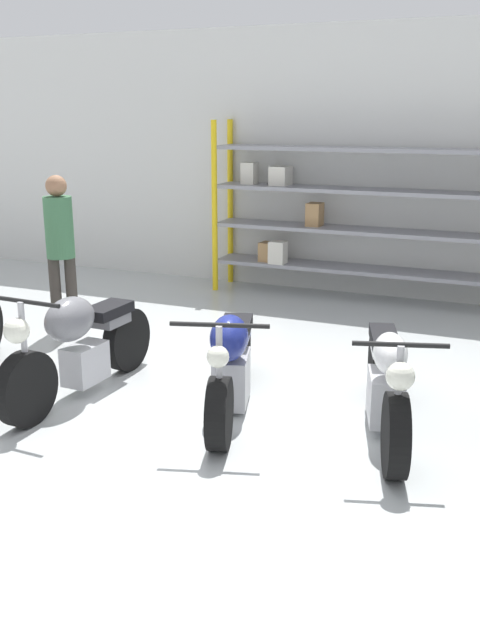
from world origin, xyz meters
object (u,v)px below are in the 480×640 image
motorcycle_grey (79,344)px  motorcycle_white (387,383)px  motorcycle_blue (231,363)px  shelving_rack (353,212)px  person_near_rack (60,240)px

motorcycle_grey → motorcycle_white: (2.69, 0.29, -0.07)m
motorcycle_grey → motorcycle_blue: (1.37, 0.25, -0.07)m
shelving_rack → motorcycle_white: shelving_rack is taller
motorcycle_white → motorcycle_grey: bearing=-100.6°
motorcycle_blue → person_near_rack: person_near_rack is taller
motorcycle_blue → person_near_rack: (-2.70, 1.34, 0.66)m
shelving_rack → motorcycle_blue: size_ratio=2.05×
motorcycle_grey → motorcycle_blue: size_ratio=1.02×
motorcycle_blue → shelving_rack: bearing=163.1°
motorcycle_blue → person_near_rack: bearing=-133.3°
motorcycle_grey → shelving_rack: bearing=165.1°
shelving_rack → person_near_rack: shelving_rack is taller
person_near_rack → motorcycle_white: bearing=-143.4°
motorcycle_blue → person_near_rack: 3.08m
motorcycle_white → motorcycle_blue: bearing=-105.0°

